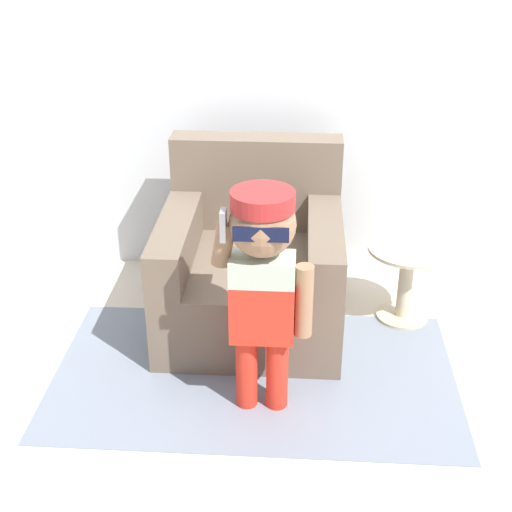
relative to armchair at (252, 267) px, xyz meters
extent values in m
plane|color=beige|center=(0.00, -0.13, -0.32)|extent=(10.00, 10.00, 0.00)
cube|color=silver|center=(0.00, 0.65, 0.98)|extent=(10.00, 0.05, 2.60)
cube|color=#6B5B4C|center=(0.00, -0.06, -0.12)|extent=(0.93, 0.99, 0.40)
cube|color=#6B5B4C|center=(0.00, 0.35, 0.35)|extent=(0.93, 0.18, 0.52)
cube|color=#6B5B4C|center=(-0.38, -0.14, 0.20)|extent=(0.17, 0.81, 0.23)
cube|color=#6B5B4C|center=(0.38, -0.14, 0.20)|extent=(0.17, 0.81, 0.23)
cylinder|color=red|center=(0.03, -0.75, -0.13)|extent=(0.10, 0.10, 0.38)
cylinder|color=red|center=(0.17, -0.75, -0.13)|extent=(0.10, 0.10, 0.38)
cube|color=red|center=(0.10, -0.75, 0.19)|extent=(0.28, 0.16, 0.28)
cube|color=#B7C6B2|center=(0.10, -0.75, 0.39)|extent=(0.28, 0.16, 0.12)
sphere|color=#997051|center=(0.10, -0.75, 0.60)|extent=(0.28, 0.28, 0.28)
cylinder|color=#B22828|center=(0.10, -0.75, 0.70)|extent=(0.26, 0.26, 0.08)
cube|color=#B22828|center=(0.10, -0.62, 0.68)|extent=(0.16, 0.12, 0.01)
cube|color=#0F1433|center=(0.10, -0.87, 0.61)|extent=(0.22, 0.01, 0.06)
cylinder|color=#997051|center=(0.28, -0.75, 0.24)|extent=(0.08, 0.08, 0.34)
cylinder|color=#997051|center=(-0.06, -0.75, 0.51)|extent=(0.11, 0.08, 0.20)
cube|color=gray|center=(-0.06, -0.77, 0.60)|extent=(0.02, 0.07, 0.13)
cylinder|color=beige|center=(0.83, 0.05, -0.31)|extent=(0.28, 0.28, 0.02)
cylinder|color=beige|center=(0.83, 0.05, -0.11)|extent=(0.08, 0.08, 0.42)
cylinder|color=beige|center=(0.83, 0.05, 0.11)|extent=(0.44, 0.44, 0.02)
cube|color=gray|center=(0.05, -0.52, -0.31)|extent=(1.96, 1.14, 0.01)
camera|label=1|loc=(0.24, -3.35, 1.81)|focal=50.00mm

